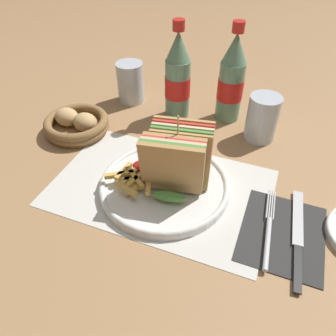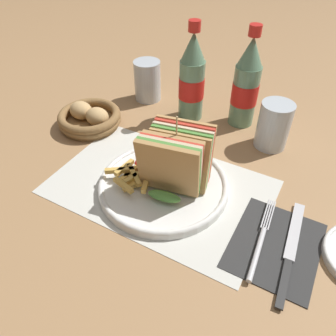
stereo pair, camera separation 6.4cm
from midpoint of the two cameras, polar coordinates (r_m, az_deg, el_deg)
The scene contains 14 objects.
ground_plane at distance 0.66m, azimuth 0.52°, elevation -3.10°, with size 4.00×4.00×0.00m, color #9E754C.
placemat at distance 0.65m, azimuth 1.17°, elevation -3.64°, with size 0.43×0.27×0.00m.
plate_main at distance 0.64m, azimuth 1.97°, elevation -3.14°, with size 0.26×0.26×0.02m.
club_sandwich at distance 0.60m, azimuth 4.40°, elevation 1.20°, with size 0.13×0.13×0.15m.
fries_pile at distance 0.63m, azimuth -3.38°, elevation -1.58°, with size 0.10×0.08×0.02m.
ketchup_blob at distance 0.67m, azimuth -1.61°, elevation 0.61°, with size 0.04×0.03×0.01m.
napkin at distance 0.60m, azimuth 21.20°, elevation -12.53°, with size 0.14×0.17×0.00m.
fork at distance 0.58m, azimuth 18.77°, elevation -12.68°, with size 0.03×0.18×0.01m.
knife at distance 0.60m, azimuth 23.54°, elevation -13.24°, with size 0.03×0.22×0.00m.
coke_bottle_near at distance 0.82m, azimuth 6.47°, elevation 15.01°, with size 0.06×0.06×0.24m.
coke_bottle_far at distance 0.82m, azimuth 15.69°, elevation 13.69°, with size 0.06×0.06×0.24m.
glass_near at distance 0.78m, azimuth 20.09°, elevation 6.48°, with size 0.07×0.07×0.11m.
glass_far at distance 0.92m, azimuth -1.56°, elevation 14.90°, with size 0.07×0.07×0.11m.
bread_basket at distance 0.83m, azimuth -11.36°, elevation 8.51°, with size 0.15×0.15×0.06m.
Camera 2 is at (0.25, -0.40, 0.46)m, focal length 35.00 mm.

